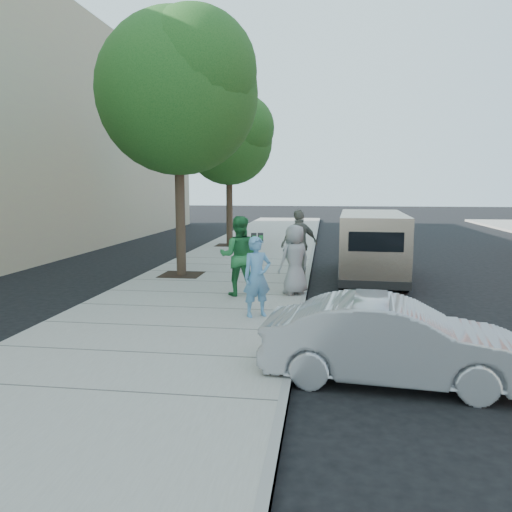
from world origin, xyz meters
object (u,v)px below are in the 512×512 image
object	(u,v)px
tree_near	(179,87)
sedan	(392,341)
van	(372,244)
tree_far	(230,137)
person_striped_polo	(299,244)
person_officer	(257,277)
person_gray_shirt	(295,260)
parking_meter	(257,249)
person_green_shirt	(239,256)

from	to	relation	value
tree_near	sedan	bearing A→B (deg)	-54.55
van	tree_far	bearing A→B (deg)	132.66
sedan	person_striped_polo	bearing A→B (deg)	18.87
person_officer	person_gray_shirt	xyz separation A→B (m)	(0.62, 2.20, 0.04)
parking_meter	person_gray_shirt	size ratio (longest dim) A/B	0.85
tree_near	person_officer	distance (m)	6.98
person_officer	tree_far	bearing A→B (deg)	73.89
tree_far	person_gray_shirt	world-z (taller)	tree_far
parking_meter	person_gray_shirt	xyz separation A→B (m)	(0.98, -0.46, -0.20)
tree_near	tree_far	bearing A→B (deg)	90.00
van	person_striped_polo	world-z (taller)	person_striped_polo
tree_far	person_gray_shirt	distance (m)	11.13
tree_far	person_green_shirt	size ratio (longest dim) A/B	3.39
tree_near	person_gray_shirt	distance (m)	6.13
tree_near	tree_far	size ratio (longest dim) A/B	1.16
person_green_shirt	person_officer	bearing A→B (deg)	105.87
tree_near	person_green_shirt	distance (m)	5.54
person_green_shirt	tree_near	bearing A→B (deg)	-54.39
person_striped_polo	tree_near	bearing A→B (deg)	-33.56
tree_far	person_green_shirt	bearing A→B (deg)	-78.13
sedan	person_green_shirt	distance (m)	5.59
sedan	person_green_shirt	xyz separation A→B (m)	(-3.01, 4.68, 0.51)
parking_meter	van	world-z (taller)	van
van	person_officer	bearing A→B (deg)	-114.10
sedan	person_officer	world-z (taller)	person_officer
tree_near	person_green_shirt	size ratio (longest dim) A/B	3.93
sedan	parking_meter	bearing A→B (deg)	31.73
parking_meter	van	xyz separation A→B (m)	(3.09, 2.70, -0.15)
sedan	person_gray_shirt	distance (m)	5.27
parking_meter	person_officer	world-z (taller)	person_officer
tree_near	person_green_shirt	world-z (taller)	tree_near
tree_far	person_striped_polo	distance (m)	9.19
tree_far	parking_meter	xyz separation A→B (m)	(2.47, -9.37, -3.69)
tree_near	person_green_shirt	bearing A→B (deg)	-49.96
tree_near	van	xyz separation A→B (m)	(5.56, 0.93, -4.50)
person_officer	person_green_shirt	size ratio (longest dim) A/B	0.85
tree_far	person_officer	distance (m)	12.97
parking_meter	van	size ratio (longest dim) A/B	0.27
tree_near	parking_meter	bearing A→B (deg)	-35.63
tree_near	tree_far	world-z (taller)	tree_near
person_gray_shirt	person_striped_polo	size ratio (longest dim) A/B	0.86
parking_meter	van	distance (m)	4.10
parking_meter	sedan	size ratio (longest dim) A/B	0.40
sedan	person_officer	size ratio (longest dim) A/B	2.25
person_green_shirt	person_gray_shirt	bearing A→B (deg)	-171.71
parking_meter	person_gray_shirt	world-z (taller)	person_gray_shirt
van	sedan	xyz separation A→B (m)	(-0.42, -8.14, -0.45)
tree_far	parking_meter	bearing A→B (deg)	-75.22
tree_far	person_gray_shirt	xyz separation A→B (m)	(3.45, -9.84, -3.88)
tree_far	parking_meter	distance (m)	10.37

